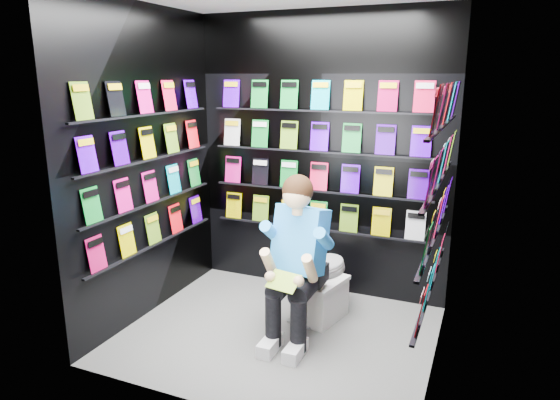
% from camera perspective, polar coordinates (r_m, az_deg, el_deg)
% --- Properties ---
extents(floor, '(2.40, 2.40, 0.00)m').
position_cam_1_polar(floor, '(4.17, -0.24, -15.05)').
color(floor, '#595957').
rests_on(floor, ground).
extents(wall_back, '(2.40, 0.04, 2.60)m').
position_cam_1_polar(wall_back, '(4.64, 4.62, 4.96)').
color(wall_back, black).
rests_on(wall_back, floor).
extents(wall_front, '(2.40, 0.04, 2.60)m').
position_cam_1_polar(wall_front, '(2.85, -8.21, -0.95)').
color(wall_front, black).
rests_on(wall_front, floor).
extents(wall_left, '(0.04, 2.00, 2.60)m').
position_cam_1_polar(wall_left, '(4.33, -15.07, 3.86)').
color(wall_left, black).
rests_on(wall_left, floor).
extents(wall_right, '(0.04, 2.00, 2.60)m').
position_cam_1_polar(wall_right, '(3.44, 18.45, 1.05)').
color(wall_right, black).
rests_on(wall_right, floor).
extents(comics_back, '(2.10, 0.06, 1.37)m').
position_cam_1_polar(comics_back, '(4.61, 4.51, 4.97)').
color(comics_back, '#EC1649').
rests_on(comics_back, wall_back).
extents(comics_left, '(0.06, 1.70, 1.37)m').
position_cam_1_polar(comics_left, '(4.31, -14.76, 3.90)').
color(comics_left, '#EC1649').
rests_on(comics_left, wall_left).
extents(comics_right, '(0.06, 1.70, 1.37)m').
position_cam_1_polar(comics_right, '(3.44, 17.96, 1.18)').
color(comics_right, '#EC1649').
rests_on(comics_right, wall_right).
extents(toilet, '(0.55, 0.82, 0.73)m').
position_cam_1_polar(toilet, '(4.38, 4.11, -8.32)').
color(toilet, white).
rests_on(toilet, floor).
extents(longbox, '(0.33, 0.47, 0.32)m').
position_cam_1_polar(longbox, '(4.34, 5.07, -11.49)').
color(longbox, silver).
rests_on(longbox, floor).
extents(longbox_lid, '(0.36, 0.50, 0.03)m').
position_cam_1_polar(longbox_lid, '(4.27, 5.12, -9.33)').
color(longbox_lid, silver).
rests_on(longbox_lid, longbox).
extents(reader, '(0.67, 0.86, 1.43)m').
position_cam_1_polar(reader, '(3.90, 2.40, -4.71)').
color(reader, '#3394EC').
rests_on(reader, toilet).
extents(held_comic, '(0.26, 0.18, 0.10)m').
position_cam_1_polar(held_comic, '(3.66, 0.41, -9.28)').
color(held_comic, green).
rests_on(held_comic, reader).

